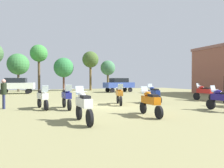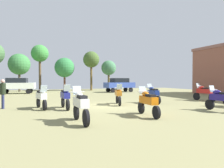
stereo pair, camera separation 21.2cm
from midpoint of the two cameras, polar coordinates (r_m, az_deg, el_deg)
ground_plane at (r=13.94m, az=-1.70°, el=-6.18°), size 44.00×52.00×0.02m
motorcycle_1 at (r=14.67m, az=1.61°, el=-2.89°), size 0.77×2.15×1.49m
motorcycle_4 at (r=18.99m, az=23.80°, el=-2.07°), size 0.68×2.14×1.49m
motorcycle_5 at (r=13.21m, az=27.79°, el=-3.60°), size 0.62×2.19×1.44m
motorcycle_8 at (r=12.84m, az=-12.92°, el=-3.51°), size 0.62×2.17×1.49m
motorcycle_9 at (r=10.29m, az=9.92°, el=-4.80°), size 0.62×2.20×1.44m
motorcycle_10 at (r=15.87m, az=11.08°, el=-2.65°), size 0.62×2.14×1.47m
motorcycle_11 at (r=13.21m, az=-19.08°, el=-3.50°), size 0.74×2.12×1.45m
motorcycle_12 at (r=8.63m, az=-8.58°, el=-5.75°), size 0.62×2.22×1.50m
car_1 at (r=28.71m, az=-25.15°, el=-0.13°), size 4.47×2.27×2.00m
car_3 at (r=29.59m, az=1.72°, el=0.02°), size 4.51×2.39×2.00m
person_1 at (r=14.22m, az=-28.15°, el=-1.84°), size 0.42×0.42×1.81m
tree_1 at (r=33.53m, az=-24.67°, el=4.96°), size 3.13×3.13×5.64m
tree_2 at (r=34.63m, az=-6.16°, el=6.63°), size 2.70×2.70×6.49m
tree_3 at (r=35.21m, az=-1.32°, el=4.41°), size 2.51×2.51×5.06m
tree_5 at (r=34.33m, az=-13.40°, el=4.42°), size 3.18×3.18×5.34m
tree_6 at (r=35.08m, az=-19.74°, el=7.82°), size 2.71×2.71×7.34m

